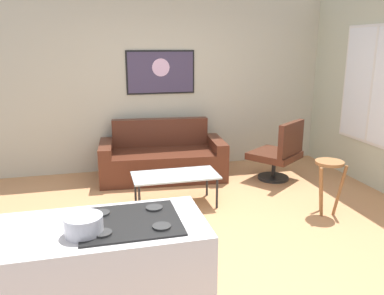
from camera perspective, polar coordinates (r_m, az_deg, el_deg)
The scene contains 10 objects.
ground at distance 4.37m, azimuth 2.65°, elevation -12.15°, with size 6.40×6.40×0.04m, color tan.
back_wall at distance 6.28m, azimuth -3.70°, elevation 9.63°, with size 6.40×0.05×2.80m, color beige.
couch at distance 5.93m, azimuth -4.33°, elevation -1.71°, with size 1.90×0.99×0.85m.
coffee_table at distance 4.85m, azimuth -2.47°, elevation -4.32°, with size 1.06×0.52×0.40m.
armchair at distance 5.87m, azimuth 12.65°, elevation -0.72°, with size 0.90×0.89×0.90m.
bar_stool at distance 4.83m, azimuth 19.30°, elevation -3.54°, with size 0.37×0.37×0.65m.
kitchen_counter at distance 2.68m, azimuth -14.40°, elevation -19.81°, with size 1.44×0.65×0.93m.
mixing_bowl at distance 2.35m, azimuth -15.52°, elevation -10.92°, with size 0.22×0.22×0.11m.
wall_painting at distance 6.21m, azimuth -4.58°, elevation 10.89°, with size 1.07×0.03×0.67m.
window at distance 5.97m, azimuth 24.84°, elevation 8.20°, with size 0.03×1.27×1.63m.
Camera 1 is at (-1.15, -3.73, 1.95)m, focal length 36.57 mm.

